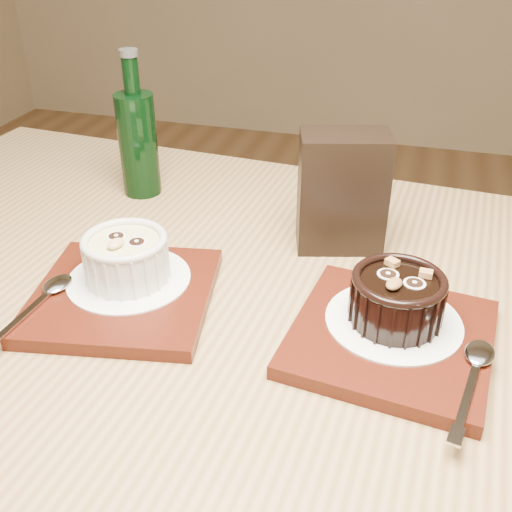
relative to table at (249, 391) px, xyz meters
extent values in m
cube|color=brown|center=(0.00, 0.00, 0.07)|extent=(1.25, 0.88, 0.04)
cylinder|color=brown|center=(-0.52, 0.39, -0.30)|extent=(0.06, 0.06, 0.71)
cube|color=#44150B|center=(-0.14, 0.00, 0.10)|extent=(0.21, 0.21, 0.01)
cylinder|color=white|center=(-0.14, 0.02, 0.11)|extent=(0.13, 0.13, 0.00)
cylinder|color=silver|center=(-0.14, 0.02, 0.13)|extent=(0.08, 0.08, 0.04)
cylinder|color=#D2CA80|center=(-0.14, 0.02, 0.15)|extent=(0.07, 0.07, 0.00)
torus|color=silver|center=(-0.14, 0.02, 0.15)|extent=(0.09, 0.09, 0.01)
cylinder|color=black|center=(-0.15, 0.03, 0.15)|extent=(0.02, 0.02, 0.00)
cylinder|color=black|center=(-0.12, 0.02, 0.15)|extent=(0.02, 0.02, 0.00)
ellipsoid|color=tan|center=(-0.14, 0.01, 0.16)|extent=(0.02, 0.02, 0.01)
cube|color=#44150B|center=(0.14, 0.01, 0.10)|extent=(0.20, 0.20, 0.01)
cylinder|color=white|center=(0.14, 0.02, 0.11)|extent=(0.13, 0.13, 0.00)
cylinder|color=black|center=(0.14, 0.02, 0.13)|extent=(0.08, 0.08, 0.04)
cylinder|color=black|center=(0.14, 0.02, 0.15)|extent=(0.07, 0.07, 0.00)
torus|color=black|center=(0.14, 0.02, 0.15)|extent=(0.09, 0.09, 0.01)
cylinder|color=black|center=(0.13, 0.03, 0.15)|extent=(0.02, 0.02, 0.00)
cylinder|color=black|center=(0.15, 0.02, 0.15)|extent=(0.02, 0.02, 0.00)
ellipsoid|color=brown|center=(0.13, 0.01, 0.16)|extent=(0.02, 0.02, 0.01)
cube|color=brown|center=(0.13, 0.05, 0.16)|extent=(0.02, 0.01, 0.01)
cube|color=brown|center=(0.16, 0.04, 0.16)|extent=(0.01, 0.01, 0.01)
cube|color=black|center=(0.06, 0.18, 0.16)|extent=(0.11, 0.08, 0.14)
cylinder|color=black|center=(-0.23, 0.25, 0.16)|extent=(0.05, 0.05, 0.14)
cylinder|color=black|center=(-0.23, 0.25, 0.26)|extent=(0.02, 0.02, 0.05)
cylinder|color=#333333|center=(-0.23, 0.25, 0.28)|extent=(0.02, 0.02, 0.01)
camera|label=1|loc=(0.14, -0.45, 0.46)|focal=42.00mm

